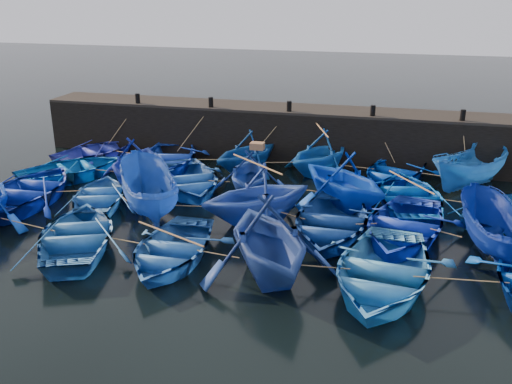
% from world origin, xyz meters
% --- Properties ---
extents(ground, '(120.00, 120.00, 0.00)m').
position_xyz_m(ground, '(0.00, 0.00, 0.00)').
color(ground, black).
rests_on(ground, ground).
extents(quay_wall, '(26.00, 2.50, 2.50)m').
position_xyz_m(quay_wall, '(0.00, 10.50, 1.25)').
color(quay_wall, black).
rests_on(quay_wall, ground).
extents(quay_top, '(26.00, 2.50, 0.12)m').
position_xyz_m(quay_top, '(0.00, 10.50, 2.56)').
color(quay_top, black).
rests_on(quay_top, quay_wall).
extents(bollard_0, '(0.24, 0.24, 0.50)m').
position_xyz_m(bollard_0, '(-8.00, 9.60, 2.87)').
color(bollard_0, black).
rests_on(bollard_0, quay_top).
extents(bollard_1, '(0.24, 0.24, 0.50)m').
position_xyz_m(bollard_1, '(-4.00, 9.60, 2.87)').
color(bollard_1, black).
rests_on(bollard_1, quay_top).
extents(bollard_2, '(0.24, 0.24, 0.50)m').
position_xyz_m(bollard_2, '(0.00, 9.60, 2.87)').
color(bollard_2, black).
rests_on(bollard_2, quay_top).
extents(bollard_3, '(0.24, 0.24, 0.50)m').
position_xyz_m(bollard_3, '(4.00, 9.60, 2.87)').
color(bollard_3, black).
rests_on(bollard_3, quay_top).
extents(bollard_4, '(0.24, 0.24, 0.50)m').
position_xyz_m(bollard_4, '(8.00, 9.60, 2.87)').
color(bollard_4, black).
rests_on(bollard_4, quay_top).
extents(boat_0, '(5.08, 5.59, 0.95)m').
position_xyz_m(boat_0, '(-9.49, 7.68, 0.47)').
color(boat_0, '#222D9A').
rests_on(boat_0, ground).
extents(boat_1, '(5.16, 6.28, 1.14)m').
position_xyz_m(boat_1, '(-5.42, 7.16, 0.57)').
color(boat_1, '#1333A9').
rests_on(boat_1, ground).
extents(boat_2, '(4.76, 4.97, 2.02)m').
position_xyz_m(boat_2, '(-1.60, 7.60, 1.01)').
color(boat_2, navy).
rests_on(boat_2, ground).
extents(boat_3, '(5.06, 5.29, 2.17)m').
position_xyz_m(boat_3, '(1.82, 8.10, 1.08)').
color(boat_3, blue).
rests_on(boat_3, ground).
extents(boat_4, '(5.02, 5.84, 1.02)m').
position_xyz_m(boat_4, '(5.21, 7.88, 0.51)').
color(boat_4, '#002E90').
rests_on(boat_4, ground).
extents(boat_5, '(4.32, 4.96, 1.86)m').
position_xyz_m(boat_5, '(8.37, 7.52, 0.93)').
color(boat_5, blue).
rests_on(boat_5, ground).
extents(boat_6, '(5.78, 6.00, 1.01)m').
position_xyz_m(boat_6, '(-9.07, 4.63, 0.51)').
color(boat_6, '#0450A8').
rests_on(boat_6, ground).
extents(boat_7, '(4.23, 4.73, 2.24)m').
position_xyz_m(boat_7, '(-5.87, 4.60, 1.12)').
color(boat_7, navy).
rests_on(boat_7, ground).
extents(boat_8, '(5.85, 6.37, 1.08)m').
position_xyz_m(boat_8, '(-3.33, 4.45, 0.54)').
color(boat_8, '#1F54B1').
rests_on(boat_8, ground).
extents(boat_9, '(4.09, 4.51, 2.06)m').
position_xyz_m(boat_9, '(-0.60, 4.56, 1.03)').
color(boat_9, navy).
rests_on(boat_9, ground).
extents(boat_10, '(5.98, 5.94, 2.38)m').
position_xyz_m(boat_10, '(3.33, 4.25, 1.19)').
color(boat_10, '#0436CE').
rests_on(boat_10, ground).
extents(boat_11, '(4.64, 5.89, 1.11)m').
position_xyz_m(boat_11, '(5.90, 4.67, 0.55)').
color(boat_11, '#003EA1').
rests_on(boat_11, ground).
extents(boat_12, '(4.90, 5.28, 0.89)m').
position_xyz_m(boat_12, '(9.34, 4.40, 0.45)').
color(boat_12, blue).
rests_on(boat_12, ground).
extents(boat_13, '(4.19, 5.68, 1.14)m').
position_xyz_m(boat_13, '(-9.09, 1.50, 0.57)').
color(boat_13, navy).
rests_on(boat_13, ground).
extents(boat_14, '(4.35, 5.09, 0.89)m').
position_xyz_m(boat_14, '(-6.16, 1.95, 0.45)').
color(boat_14, blue).
rests_on(boat_14, ground).
extents(boat_15, '(4.51, 5.44, 2.02)m').
position_xyz_m(boat_15, '(-3.78, 1.36, 1.01)').
color(boat_15, '#19439C').
rests_on(boat_15, ground).
extents(boat_16, '(5.78, 5.73, 2.30)m').
position_xyz_m(boat_16, '(0.41, 1.74, 1.15)').
color(boat_16, '#2344A0').
rests_on(boat_16, ground).
extents(boat_17, '(3.97, 5.51, 1.13)m').
position_xyz_m(boat_17, '(3.20, 1.31, 0.57)').
color(boat_17, navy).
rests_on(boat_17, ground).
extents(boat_18, '(4.80, 6.02, 1.12)m').
position_xyz_m(boat_18, '(5.71, 1.55, 0.56)').
color(boat_18, '#0D28AB').
rests_on(boat_18, ground).
extents(boat_19, '(2.56, 4.89, 1.80)m').
position_xyz_m(boat_19, '(8.51, 1.09, 0.90)').
color(boat_19, navy).
rests_on(boat_19, ground).
extents(boat_21, '(5.39, 6.17, 1.07)m').
position_xyz_m(boat_21, '(-4.86, -1.86, 0.53)').
color(boat_21, '#215A9B').
rests_on(boat_21, ground).
extents(boat_22, '(3.54, 4.86, 0.99)m').
position_xyz_m(boat_22, '(-1.45, -2.05, 0.50)').
color(boat_22, '#2359A9').
rests_on(boat_22, ground).
extents(boat_23, '(6.10, 6.36, 2.59)m').
position_xyz_m(boat_23, '(1.78, -2.23, 1.29)').
color(boat_23, navy).
rests_on(boat_23, ground).
extents(boat_24, '(4.70, 6.16, 1.20)m').
position_xyz_m(boat_24, '(5.15, -2.10, 0.60)').
color(boat_24, blue).
rests_on(boat_24, ground).
extents(wooden_crate, '(0.55, 0.41, 0.28)m').
position_xyz_m(wooden_crate, '(-0.30, 4.56, 2.20)').
color(wooden_crate, brown).
rests_on(wooden_crate, boat_9).
extents(mooring_ropes, '(18.17, 11.77, 2.10)m').
position_xyz_m(mooring_ropes, '(-0.28, 4.83, 0.87)').
color(mooring_ropes, tan).
rests_on(mooring_ropes, ground).
extents(loose_oars, '(9.61, 12.23, 1.37)m').
position_xyz_m(loose_oars, '(1.67, 3.11, 1.67)').
color(loose_oars, '#99724C').
rests_on(loose_oars, ground).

